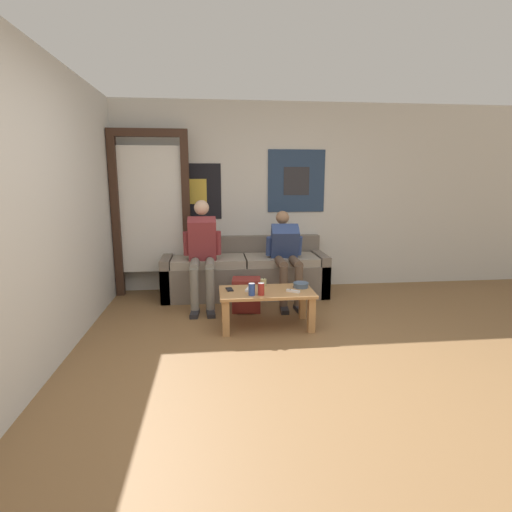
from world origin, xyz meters
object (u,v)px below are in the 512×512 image
at_px(drink_can_blue, 252,289).
at_px(cell_phone, 229,289).
at_px(person_seated_adult, 202,249).
at_px(backpack, 246,296).
at_px(pillar_candle, 263,283).
at_px(ceramic_bowl, 301,285).
at_px(game_controller_near_right, 293,291).
at_px(drink_can_red, 261,289).
at_px(game_controller_near_left, 248,289).
at_px(coffee_table, 266,298).
at_px(person_seated_teen, 286,252).
at_px(couch, 245,274).

xyz_separation_m(drink_can_blue, cell_phone, (-0.21, 0.22, -0.06)).
height_order(person_seated_adult, backpack, person_seated_adult).
relative_size(pillar_candle, drink_can_blue, 0.72).
distance_m(ceramic_bowl, game_controller_near_right, 0.21).
bearing_deg(pillar_candle, drink_can_red, -101.23).
bearing_deg(game_controller_near_left, coffee_table, -10.39).
bearing_deg(game_controller_near_left, game_controller_near_right, -14.79).
bearing_deg(game_controller_near_left, backpack, 87.28).
height_order(person_seated_teen, cell_phone, person_seated_teen).
distance_m(person_seated_adult, backpack, 0.79).
height_order(game_controller_near_left, game_controller_near_right, same).
distance_m(person_seated_adult, drink_can_red, 1.19).
xyz_separation_m(coffee_table, person_seated_adult, (-0.68, 0.85, 0.38)).
distance_m(ceramic_bowl, game_controller_near_left, 0.57).
relative_size(couch, ceramic_bowl, 12.85).
bearing_deg(game_controller_near_left, drink_can_red, -57.92).
bearing_deg(couch, coffee_table, -83.95).
bearing_deg(cell_phone, pillar_candle, 16.42).
relative_size(person_seated_teen, game_controller_near_left, 7.62).
bearing_deg(game_controller_near_left, drink_can_blue, -83.83).
xyz_separation_m(drink_can_blue, game_controller_near_left, (-0.02, 0.18, -0.05)).
distance_m(drink_can_blue, drink_can_red, 0.09).
bearing_deg(drink_can_red, person_seated_teen, 66.81).
bearing_deg(drink_can_blue, ceramic_bowl, 22.86).
xyz_separation_m(couch, coffee_table, (0.13, -1.22, 0.03)).
relative_size(person_seated_adult, person_seated_teen, 1.13).
bearing_deg(backpack, drink_can_red, -82.47).
bearing_deg(person_seated_teen, cell_phone, -132.77).
distance_m(person_seated_teen, ceramic_bowl, 0.82).
xyz_separation_m(person_seated_teen, pillar_candle, (-0.37, -0.70, -0.20)).
xyz_separation_m(person_seated_adult, pillar_candle, (0.67, -0.67, -0.26)).
xyz_separation_m(person_seated_teen, game_controller_near_right, (-0.10, -0.96, -0.22)).
bearing_deg(game_controller_near_left, cell_phone, 169.11).
height_order(pillar_candle, drink_can_blue, drink_can_blue).
xyz_separation_m(backpack, pillar_candle, (0.16, -0.35, 0.25)).
xyz_separation_m(person_seated_adult, drink_can_blue, (0.51, -1.00, -0.24)).
distance_m(pillar_candle, drink_can_blue, 0.37).
relative_size(coffee_table, person_seated_teen, 0.87).
bearing_deg(backpack, person_seated_teen, 32.99).
xyz_separation_m(person_seated_adult, game_controller_near_right, (0.94, -0.94, -0.29)).
bearing_deg(person_seated_adult, pillar_candle, -45.28).
relative_size(person_seated_adult, game_controller_near_right, 9.36).
bearing_deg(ceramic_bowl, game_controller_near_left, -174.95).
distance_m(drink_can_blue, game_controller_near_left, 0.19).
relative_size(couch, backpack, 5.54).
height_order(game_controller_near_right, cell_phone, game_controller_near_right).
distance_m(coffee_table, pillar_candle, 0.22).
xyz_separation_m(game_controller_near_right, cell_phone, (-0.65, 0.16, -0.01)).
bearing_deg(backpack, ceramic_bowl, -39.43).
height_order(coffee_table, drink_can_red, drink_can_red).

